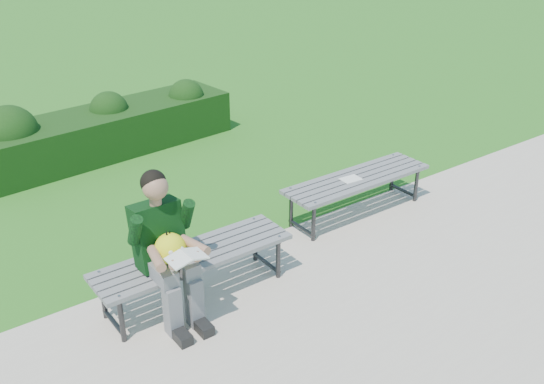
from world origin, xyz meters
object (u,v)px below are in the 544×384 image
at_px(hedge, 99,129).
at_px(seated_boy, 166,245).
at_px(bench_left, 194,259).
at_px(paper_sheet, 351,179).
at_px(bench_right, 357,182).

relative_size(hedge, seated_boy, 2.86).
bearing_deg(bench_left, paper_sheet, 8.68).
bearing_deg(bench_right, seated_boy, -170.53).
bearing_deg(seated_boy, paper_sheet, 9.85).
xyz_separation_m(bench_right, seated_boy, (-2.56, -0.43, 0.30)).
distance_m(bench_left, paper_sheet, 2.19).
height_order(bench_left, bench_right, same).
relative_size(hedge, bench_left, 2.09).
bearing_deg(seated_boy, bench_left, 17.97).
bearing_deg(paper_sheet, bench_right, 0.00).
bearing_deg(hedge, seated_boy, -103.32).
distance_m(bench_right, seated_boy, 2.61).
bearing_deg(seated_boy, bench_right, 9.47).
xyz_separation_m(bench_right, paper_sheet, (-0.10, -0.00, 0.06)).
height_order(hedge, paper_sheet, hedge).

